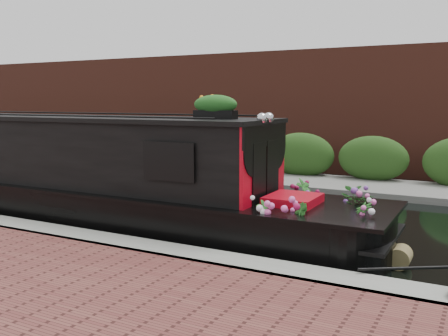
% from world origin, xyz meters
% --- Properties ---
extents(ground, '(80.00, 80.00, 0.00)m').
position_xyz_m(ground, '(0.00, 0.00, 0.00)').
color(ground, black).
rests_on(ground, ground).
extents(near_bank_coping, '(40.00, 0.60, 0.50)m').
position_xyz_m(near_bank_coping, '(0.00, -3.30, 0.00)').
color(near_bank_coping, gray).
rests_on(near_bank_coping, ground).
extents(far_bank_path, '(40.00, 2.40, 0.34)m').
position_xyz_m(far_bank_path, '(0.00, 4.20, 0.00)').
color(far_bank_path, slate).
rests_on(far_bank_path, ground).
extents(far_hedge, '(40.00, 1.10, 2.80)m').
position_xyz_m(far_hedge, '(0.00, 5.10, 0.00)').
color(far_hedge, '#254818').
rests_on(far_hedge, ground).
extents(far_brick_wall, '(40.00, 1.00, 8.00)m').
position_xyz_m(far_brick_wall, '(0.00, 7.20, 0.00)').
color(far_brick_wall, '#5F2A20').
rests_on(far_brick_wall, ground).
extents(narrowboat, '(11.30, 2.03, 2.65)m').
position_xyz_m(narrowboat, '(-1.99, -1.80, 0.79)').
color(narrowboat, black).
rests_on(narrowboat, ground).
extents(rope_fender, '(0.30, 0.36, 0.30)m').
position_xyz_m(rope_fender, '(3.99, -1.80, 0.15)').
color(rope_fender, olive).
rests_on(rope_fender, ground).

